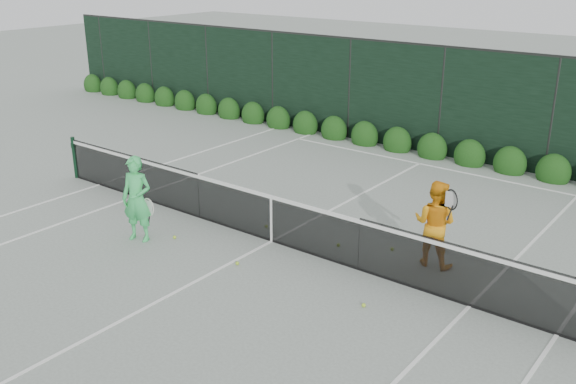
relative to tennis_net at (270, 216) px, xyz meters
The scene contains 8 objects.
ground 0.53m from the tennis_net, ahead, with size 80.00×80.00×0.00m, color gray.
tennis_net is the anchor object (origin of this frame).
player_woman 2.63m from the tennis_net, 144.46° to the right, with size 0.73×0.59×1.72m.
player_man 3.16m from the tennis_net, 19.06° to the left, with size 0.91×0.67×1.62m.
court_lines 0.53m from the tennis_net, ahead, with size 11.03×23.83×0.01m.
windscreen_fence 2.88m from the tennis_net, 89.49° to the right, with size 32.00×21.07×3.06m.
hedge_row 7.16m from the tennis_net, 89.80° to the left, with size 31.66×0.65×0.94m.
tennis_balls 0.88m from the tennis_net, 15.53° to the right, with size 4.46×2.34×0.07m.
Camera 1 is at (7.33, -8.98, 5.33)m, focal length 40.00 mm.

